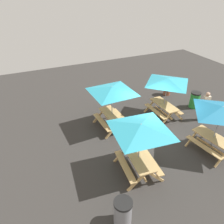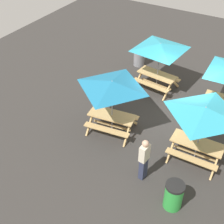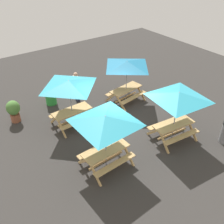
% 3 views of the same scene
% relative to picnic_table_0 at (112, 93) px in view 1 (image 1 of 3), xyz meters
% --- Properties ---
extents(ground_plane, '(24.00, 24.00, 0.00)m').
position_rel_picnic_table_0_xyz_m(ground_plane, '(-1.66, -1.42, -1.99)').
color(ground_plane, '#33302D').
rests_on(ground_plane, ground).
extents(picnic_table_0, '(2.83, 2.83, 2.34)m').
position_rel_picnic_table_0_xyz_m(picnic_table_0, '(0.00, 0.00, 0.00)').
color(picnic_table_0, tan).
rests_on(picnic_table_0, ground).
extents(picnic_table_1, '(2.25, 2.25, 2.34)m').
position_rel_picnic_table_0_xyz_m(picnic_table_1, '(-3.54, -3.26, 0.00)').
color(picnic_table_1, tan).
rests_on(picnic_table_1, ground).
extents(picnic_table_2, '(2.81, 2.81, 2.34)m').
position_rel_picnic_table_0_xyz_m(picnic_table_2, '(-3.26, 0.36, 0.00)').
color(picnic_table_2, tan).
rests_on(picnic_table_2, ground).
extents(picnic_table_3, '(2.04, 2.04, 2.34)m').
position_rel_picnic_table_0_xyz_m(picnic_table_3, '(-0.22, -3.07, 0.00)').
color(picnic_table_3, tan).
rests_on(picnic_table_3, ground).
extents(trash_bin_green, '(0.59, 0.59, 0.98)m').
position_rel_picnic_table_0_xyz_m(trash_bin_green, '(-0.16, -5.36, -1.49)').
color(trash_bin_green, green).
rests_on(trash_bin_green, ground).
extents(trash_bin_gray, '(0.59, 0.59, 0.98)m').
position_rel_picnic_table_0_xyz_m(trash_bin_gray, '(-4.95, 1.89, -1.49)').
color(trash_bin_gray, gray).
rests_on(trash_bin_gray, ground).
extents(potted_plant_0, '(0.63, 0.63, 1.11)m').
position_rel_picnic_table_0_xyz_m(potted_plant_0, '(1.90, -4.89, -1.35)').
color(potted_plant_0, '#935138').
rests_on(potted_plant_0, ground).
extents(person_standing, '(0.26, 0.38, 1.67)m').
position_rel_picnic_table_0_xyz_m(person_standing, '(-1.44, -4.80, -1.10)').
color(person_standing, '#2D334C').
rests_on(person_standing, ground).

